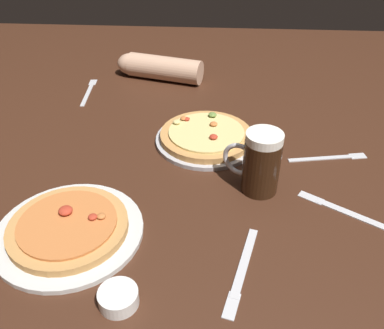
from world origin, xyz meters
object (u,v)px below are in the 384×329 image
(pizza_plate_near, at_px, (69,229))
(pizza_plate_far, at_px, (206,137))
(knife_right, at_px, (242,270))
(diner_arm, at_px, (157,67))
(beer_mug_dark, at_px, (260,162))
(fork_spare, at_px, (89,91))
(ramekin_sauce, at_px, (118,298))
(knife_spare, at_px, (345,211))
(fork_left, at_px, (330,157))

(pizza_plate_near, height_order, pizza_plate_far, pizza_plate_near)
(knife_right, height_order, diner_arm, diner_arm)
(pizza_plate_far, xyz_separation_m, beer_mug_dark, (0.14, -0.21, 0.06))
(pizza_plate_far, bearing_deg, diner_arm, 114.93)
(knife_right, relative_size, fork_spare, 1.09)
(pizza_plate_far, distance_m, ramekin_sauce, 0.58)
(ramekin_sauce, bearing_deg, beer_mug_dark, 52.24)
(pizza_plate_far, height_order, beer_mug_dark, beer_mug_dark)
(pizza_plate_near, bearing_deg, fork_spare, 101.88)
(pizza_plate_far, bearing_deg, knife_spare, -40.25)
(pizza_plate_far, distance_m, fork_left, 0.35)
(knife_right, distance_m, diner_arm, 0.95)
(pizza_plate_near, height_order, knife_spare, pizza_plate_near)
(knife_right, bearing_deg, knife_spare, 37.74)
(beer_mug_dark, distance_m, fork_left, 0.26)
(beer_mug_dark, height_order, diner_arm, beer_mug_dark)
(pizza_plate_near, xyz_separation_m, beer_mug_dark, (0.42, 0.19, 0.06))
(beer_mug_dark, relative_size, ramekin_sauce, 2.16)
(pizza_plate_far, height_order, fork_left, pizza_plate_far)
(ramekin_sauce, height_order, diner_arm, diner_arm)
(beer_mug_dark, distance_m, diner_arm, 0.73)
(fork_left, distance_m, knife_spare, 0.22)
(pizza_plate_far, bearing_deg, ramekin_sauce, -103.87)
(fork_left, distance_m, knife_right, 0.48)
(beer_mug_dark, height_order, fork_left, beer_mug_dark)
(knife_right, bearing_deg, diner_arm, 107.75)
(pizza_plate_near, distance_m, knife_spare, 0.63)
(knife_right, height_order, fork_spare, same)
(pizza_plate_near, distance_m, ramekin_sauce, 0.22)
(ramekin_sauce, xyz_separation_m, knife_spare, (0.47, 0.28, -0.01))
(fork_spare, relative_size, knife_spare, 1.03)
(pizza_plate_near, bearing_deg, pizza_plate_far, 54.27)
(diner_arm, bearing_deg, ramekin_sauce, -86.43)
(pizza_plate_near, relative_size, ramekin_sauce, 4.32)
(fork_spare, xyz_separation_m, knife_spare, (0.77, -0.58, 0.00))
(knife_spare, distance_m, diner_arm, 0.90)
(beer_mug_dark, xyz_separation_m, knife_spare, (0.20, -0.07, -0.08))
(knife_right, bearing_deg, beer_mug_dark, 80.05)
(fork_left, height_order, diner_arm, diner_arm)
(fork_left, bearing_deg, diner_arm, 137.62)
(knife_spare, bearing_deg, ramekin_sauce, -149.47)
(ramekin_sauce, height_order, knife_right, ramekin_sauce)
(fork_left, distance_m, fork_spare, 0.85)
(knife_right, xyz_separation_m, knife_spare, (0.25, 0.19, 0.00))
(beer_mug_dark, relative_size, fork_spare, 0.76)
(fork_left, distance_m, diner_arm, 0.74)
(pizza_plate_far, xyz_separation_m, knife_spare, (0.33, -0.28, -0.01))
(pizza_plate_far, relative_size, fork_spare, 1.38)
(beer_mug_dark, bearing_deg, pizza_plate_near, -156.07)
(ramekin_sauce, xyz_separation_m, fork_left, (0.48, 0.50, -0.01))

